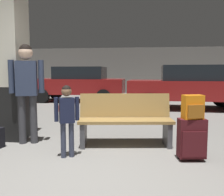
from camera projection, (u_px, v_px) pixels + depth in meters
ground_plane at (116, 121)px, 6.78m from camera, size 18.00×18.00×0.10m
garage_back_wall at (131, 70)px, 15.38m from camera, size 18.00×0.12×2.80m
structural_pillar at (9, 61)px, 4.63m from camera, size 0.57×0.57×2.98m
bench at (125, 120)px, 4.30m from camera, size 1.65×0.73×0.89m
suitcase at (192, 138)px, 3.54m from camera, size 0.40×0.28×0.60m
backpack_bright at (193, 107)px, 3.49m from camera, size 0.31×0.25×0.34m
child at (67, 113)px, 3.64m from camera, size 0.34×0.21×1.08m
adult at (27, 83)px, 4.33m from camera, size 0.58×0.30×1.75m
parked_car_far at (78, 83)px, 10.89m from camera, size 4.11×1.82×1.51m
parked_car_near at (189, 86)px, 8.58m from camera, size 4.17×1.94×1.51m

